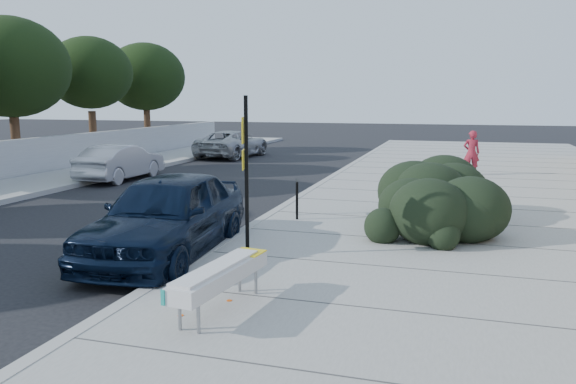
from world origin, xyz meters
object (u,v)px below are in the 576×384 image
Objects in this scene: bench at (221,276)px; pedestrian at (471,153)px; bike_rack at (297,195)px; suv_silver at (233,144)px; sedan_navy at (167,215)px; sign_post at (246,167)px; wagon_silver at (121,162)px.

pedestrian is at bearing 84.10° from bench.
pedestrian reaches higher than bike_rack.
suv_silver is at bearing -30.07° from pedestrian.
sedan_navy is (-1.55, -3.55, 0.11)m from bike_rack.
bench is 21.81m from suv_silver.
bench is 0.71× the size of sign_post.
bench is 0.51× the size of wagon_silver.
suv_silver is at bearing 101.54° from bike_rack.
sedan_navy is at bearing -129.92° from bike_rack.
bench is at bearing -53.84° from sedan_navy.
suv_silver is (-7.46, 14.06, -0.01)m from bike_rack.
bike_rack is at bearing 58.01° from pedestrian.
sign_post is 12.04m from wagon_silver.
sedan_navy reaches higher than wagon_silver.
bench is 0.42× the size of suv_silver.
wagon_silver is 2.42× the size of pedestrian.
bike_rack is 3.87m from sedan_navy.
pedestrian reaches higher than sedan_navy.
sedan_navy is at bearing 113.25° from suv_silver.
wagon_silver is (-6.70, 8.71, -0.15)m from sedan_navy.
wagon_silver is at bearing 89.63° from suv_silver.
suv_silver is (-7.49, 17.57, -1.09)m from sign_post.
sign_post reaches higher than bike_rack.
suv_silver is (0.79, 8.90, 0.03)m from wagon_silver.
wagon_silver is at bearing 131.55° from bike_rack.
sedan_navy is (-1.58, -0.04, -0.96)m from sign_post.
bike_rack is 15.92m from suv_silver.
bench is 6.20m from bike_rack.
sedan_navy reaches higher than suv_silver.
pedestrian reaches higher than suv_silver.
sedan_navy is at bearing 58.19° from pedestrian.
sign_post is (0.04, -3.50, 1.08)m from bike_rack.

